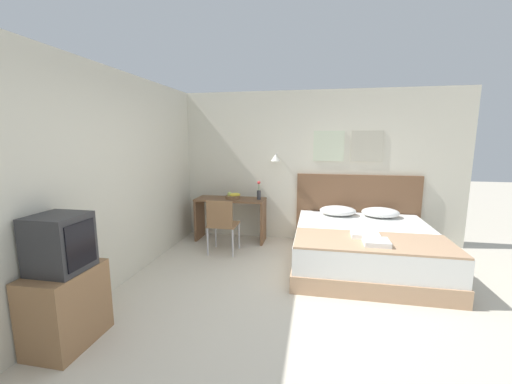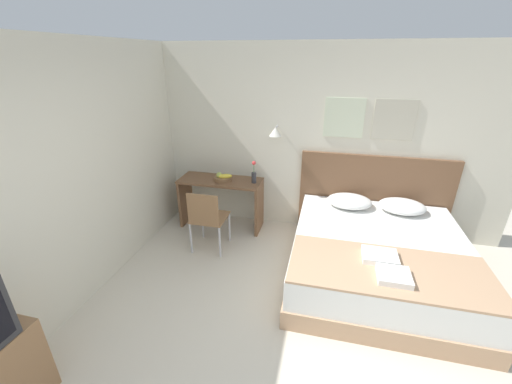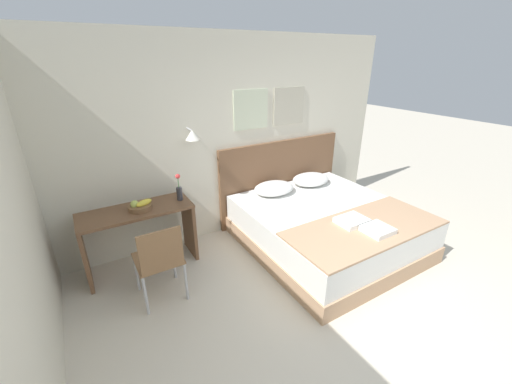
% 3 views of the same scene
% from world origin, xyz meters
% --- Properties ---
extents(ground_plane, '(24.00, 24.00, 0.00)m').
position_xyz_m(ground_plane, '(0.00, 0.00, 0.00)').
color(ground_plane, beige).
extents(wall_back, '(5.26, 0.31, 2.65)m').
position_xyz_m(wall_back, '(0.01, 2.68, 1.33)').
color(wall_back, beige).
rests_on(wall_back, ground_plane).
extents(wall_left, '(0.06, 5.65, 2.65)m').
position_xyz_m(wall_left, '(-2.26, -0.18, 1.32)').
color(wall_left, beige).
rests_on(wall_left, ground_plane).
extents(bed, '(1.96, 2.08, 0.56)m').
position_xyz_m(bed, '(0.87, 1.55, 0.28)').
color(bed, tan).
rests_on(bed, ground_plane).
extents(headboard, '(2.08, 0.06, 1.21)m').
position_xyz_m(headboard, '(0.87, 2.62, 0.61)').
color(headboard, brown).
rests_on(headboard, ground_plane).
extents(pillow_left, '(0.59, 0.45, 0.15)m').
position_xyz_m(pillow_left, '(0.53, 2.31, 0.64)').
color(pillow_left, white).
rests_on(pillow_left, bed).
extents(pillow_right, '(0.59, 0.45, 0.15)m').
position_xyz_m(pillow_right, '(1.20, 2.31, 0.64)').
color(pillow_right, white).
rests_on(pillow_right, bed).
extents(throw_blanket, '(1.90, 0.83, 0.02)m').
position_xyz_m(throw_blanket, '(0.87, 0.94, 0.57)').
color(throw_blanket, tan).
rests_on(throw_blanket, bed).
extents(folded_towel_near_foot, '(0.34, 0.28, 0.06)m').
position_xyz_m(folded_towel_near_foot, '(0.79, 1.09, 0.61)').
color(folded_towel_near_foot, white).
rests_on(folded_towel_near_foot, throw_blanket).
extents(folded_towel_mid_bed, '(0.30, 0.28, 0.06)m').
position_xyz_m(folded_towel_mid_bed, '(0.88, 0.80, 0.61)').
color(folded_towel_mid_bed, white).
rests_on(folded_towel_mid_bed, throw_blanket).
extents(desk, '(1.23, 0.48, 0.77)m').
position_xyz_m(desk, '(-1.34, 2.33, 0.54)').
color(desk, brown).
rests_on(desk, ground_plane).
extents(desk_chair, '(0.45, 0.45, 0.89)m').
position_xyz_m(desk_chair, '(-1.29, 1.63, 0.53)').
color(desk_chair, '#8E6642').
rests_on(desk_chair, ground_plane).
extents(fruit_bowl, '(0.28, 0.26, 0.12)m').
position_xyz_m(fruit_bowl, '(-1.29, 2.31, 0.81)').
color(fruit_bowl, brown).
rests_on(fruit_bowl, desk).
extents(flower_vase, '(0.07, 0.07, 0.33)m').
position_xyz_m(flower_vase, '(-0.82, 2.33, 0.89)').
color(flower_vase, '#333338').
rests_on(flower_vase, desk).
extents(tv_stand, '(0.44, 0.65, 0.69)m').
position_xyz_m(tv_stand, '(-1.99, -0.77, 0.35)').
color(tv_stand, '#8E6642').
rests_on(tv_stand, ground_plane).
extents(television, '(0.43, 0.41, 0.50)m').
position_xyz_m(television, '(-1.99, -0.77, 0.94)').
color(television, '#2D2D30').
rests_on(television, tv_stand).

